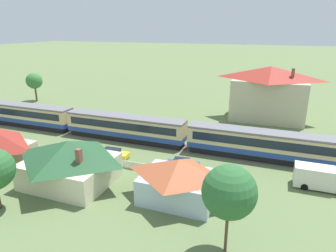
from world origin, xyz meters
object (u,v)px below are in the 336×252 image
(passenger_train, at_px, (189,134))
(yard_tree_1, at_px, (229,192))
(station_house_red_roof, at_px, (269,92))
(parked_car_yellow, at_px, (112,153))
(yard_tree_2, at_px, (34,81))
(cottage_terracotta_roof, at_px, (179,179))
(parked_car_blue, at_px, (182,164))
(cottage_dark_green_roof_2, at_px, (70,161))
(delivery_truck_cream, at_px, (321,178))

(passenger_train, distance_m, yard_tree_1, 22.49)
(station_house_red_roof, distance_m, parked_car_yellow, 34.27)
(parked_car_yellow, bearing_deg, yard_tree_2, 144.28)
(cottage_terracotta_roof, bearing_deg, yard_tree_1, -44.81)
(station_house_red_roof, height_order, parked_car_blue, station_house_red_roof)
(passenger_train, relative_size, yard_tree_1, 10.92)
(passenger_train, distance_m, yard_tree_2, 48.46)
(yard_tree_1, bearing_deg, cottage_dark_green_roof_2, 165.21)
(parked_car_yellow, xyz_separation_m, delivery_truck_cream, (26.92, 0.87, 0.71))
(yard_tree_1, bearing_deg, parked_car_yellow, 144.57)
(parked_car_blue, bearing_deg, delivery_truck_cream, -3.22)
(yard_tree_1, xyz_separation_m, yard_tree_2, (-54.67, 36.99, -0.58))
(cottage_dark_green_roof_2, xyz_separation_m, yard_tree_1, (19.38, -5.12, 2.81))
(parked_car_blue, bearing_deg, cottage_dark_green_roof_2, -150.05)
(station_house_red_roof, relative_size, delivery_truck_cream, 2.42)
(cottage_dark_green_roof_2, relative_size, delivery_truck_cream, 1.67)
(yard_tree_1, bearing_deg, cottage_terracotta_roof, 135.19)
(cottage_terracotta_roof, relative_size, yard_tree_2, 1.19)
(parked_car_blue, bearing_deg, yard_tree_2, 147.14)
(parked_car_blue, relative_size, yard_tree_1, 0.57)
(cottage_dark_green_roof_2, distance_m, parked_car_yellow, 8.42)
(passenger_train, bearing_deg, cottage_terracotta_roof, -77.62)
(yard_tree_1, bearing_deg, yard_tree_2, 145.92)
(parked_car_yellow, relative_size, yard_tree_1, 0.62)
(yard_tree_2, bearing_deg, cottage_terracotta_roof, -32.45)
(passenger_train, relative_size, cottage_terracotta_roof, 10.13)
(station_house_red_roof, xyz_separation_m, parked_car_yellow, (-19.49, -27.76, -4.84))
(delivery_truck_cream, xyz_separation_m, yard_tree_1, (-8.36, -14.08, 4.26))
(cottage_dark_green_roof_2, distance_m, cottage_terracotta_roof, 13.23)
(parked_car_yellow, bearing_deg, yard_tree_1, -37.79)
(cottage_dark_green_roof_2, relative_size, parked_car_blue, 2.34)
(station_house_red_roof, distance_m, cottage_terracotta_roof, 35.67)
(passenger_train, xyz_separation_m, delivery_truck_cream, (17.64, -6.14, -0.97))
(delivery_truck_cream, bearing_deg, passenger_train, 160.81)
(passenger_train, distance_m, parked_car_blue, 7.22)
(passenger_train, bearing_deg, delivery_truck_cream, -19.19)
(passenger_train, height_order, parked_car_blue, passenger_train)
(passenger_train, bearing_deg, parked_car_blue, -79.93)
(passenger_train, height_order, cottage_dark_green_roof_2, cottage_dark_green_roof_2)
(parked_car_yellow, distance_m, yard_tree_2, 43.45)
(cottage_terracotta_roof, relative_size, yard_tree_1, 1.08)
(passenger_train, height_order, delivery_truck_cream, passenger_train)
(passenger_train, xyz_separation_m, parked_car_blue, (1.23, -6.91, -1.66))
(passenger_train, relative_size, delivery_truck_cream, 13.67)
(cottage_terracotta_roof, xyz_separation_m, delivery_truck_cream, (14.55, 7.92, -1.12))
(yard_tree_1, bearing_deg, station_house_red_roof, 88.71)
(cottage_terracotta_roof, distance_m, yard_tree_2, 57.51)
(cottage_terracotta_roof, bearing_deg, yard_tree_2, 147.55)
(cottage_terracotta_roof, bearing_deg, station_house_red_roof, 78.44)
(cottage_dark_green_roof_2, bearing_deg, passenger_train, 56.24)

